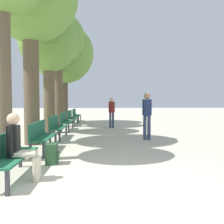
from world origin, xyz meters
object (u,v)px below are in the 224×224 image
object	(u,v)px
pedestrian_mid	(112,110)
bench_row_2	(56,125)
bench_row_0	(10,152)
bench_row_5	(76,114)
pedestrian_near	(147,113)
tree_row_3	(58,40)
bench_row_3	(66,120)
backpack	(52,154)
tree_row_2	(49,45)
tree_row_4	(64,54)
bench_row_4	(71,117)
person_seated	(20,145)
bench_row_1	(41,134)

from	to	relation	value
pedestrian_mid	bench_row_2	bearing A→B (deg)	-123.74
bench_row_0	bench_row_5	distance (m)	12.29
pedestrian_near	tree_row_3	bearing A→B (deg)	131.73
bench_row_3	pedestrian_mid	bearing A→B (deg)	22.62
backpack	pedestrian_mid	world-z (taller)	pedestrian_mid
bench_row_3	bench_row_5	bearing A→B (deg)	90.00
bench_row_0	pedestrian_near	bearing A→B (deg)	52.54
bench_row_0	bench_row_5	bearing A→B (deg)	90.00
tree_row_2	backpack	size ratio (longest dim) A/B	11.32
tree_row_4	backpack	world-z (taller)	tree_row_4
pedestrian_near	pedestrian_mid	xyz separation A→B (m)	(-1.14, 3.86, -0.08)
tree_row_2	pedestrian_near	xyz separation A→B (m)	(4.01, -2.07, -2.91)
bench_row_3	bench_row_4	bearing A→B (deg)	90.00
tree_row_2	person_seated	bearing A→B (deg)	-83.00
person_seated	tree_row_2	bearing A→B (deg)	97.00
bench_row_2	tree_row_3	xyz separation A→B (m)	(-0.59, 4.04, 4.21)
bench_row_1	bench_row_2	distance (m)	2.46
bench_row_5	tree_row_4	world-z (taller)	tree_row_4
tree_row_2	pedestrian_near	bearing A→B (deg)	-27.27
bench_row_3	tree_row_3	xyz separation A→B (m)	(-0.59, 1.58, 4.21)
bench_row_5	pedestrian_mid	size ratio (longest dim) A/B	1.09
bench_row_3	backpack	world-z (taller)	bench_row_3
bench_row_1	person_seated	size ratio (longest dim) A/B	1.40
bench_row_3	bench_row_0	bearing A→B (deg)	-90.00
bench_row_4	bench_row_3	bearing A→B (deg)	-90.00
bench_row_1	bench_row_3	xyz separation A→B (m)	(0.00, 4.92, 0.00)
bench_row_0	pedestrian_mid	bearing A→B (deg)	74.71
person_seated	pedestrian_mid	xyz separation A→B (m)	(2.05, 8.43, 0.26)
bench_row_0	pedestrian_mid	xyz separation A→B (m)	(2.27, 8.32, 0.41)
person_seated	pedestrian_mid	world-z (taller)	pedestrian_mid
bench_row_5	tree_row_3	bearing A→B (deg)	-100.09
bench_row_5	tree_row_4	bearing A→B (deg)	-114.31
bench_row_1	pedestrian_mid	bearing A→B (deg)	68.80
backpack	pedestrian_near	xyz separation A→B (m)	(2.85, 3.37, 0.77)
bench_row_0	bench_row_4	xyz separation A→B (m)	(0.00, 9.83, 0.00)
tree_row_2	backpack	distance (m)	6.67
tree_row_2	pedestrian_mid	xyz separation A→B (m)	(2.87, 1.79, -2.99)
bench_row_3	backpack	xyz separation A→B (m)	(0.57, -6.29, -0.28)
person_seated	bench_row_1	bearing A→B (deg)	94.94
bench_row_1	bench_row_5	bearing A→B (deg)	90.00
bench_row_2	bench_row_3	size ratio (longest dim) A/B	1.00
bench_row_3	pedestrian_near	bearing A→B (deg)	-40.44
bench_row_4	tree_row_4	size ratio (longest dim) A/B	0.28
bench_row_0	bench_row_4	world-z (taller)	same
bench_row_2	bench_row_3	xyz separation A→B (m)	(0.00, 2.46, 0.00)
bench_row_0	bench_row_3	distance (m)	7.37
backpack	tree_row_4	bearing A→B (deg)	96.70
person_seated	backpack	distance (m)	1.32
bench_row_1	bench_row_5	distance (m)	9.83
bench_row_2	person_seated	size ratio (longest dim) A/B	1.40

